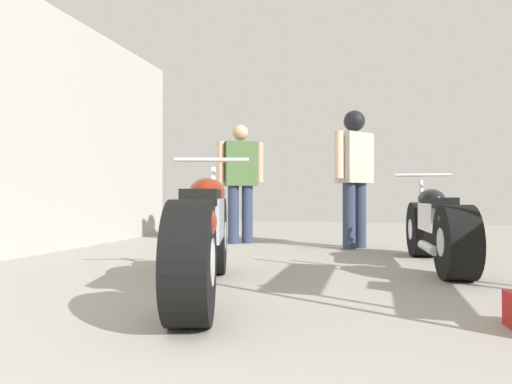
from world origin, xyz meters
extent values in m
plane|color=gray|center=(0.00, 3.20, 0.00)|extent=(15.35, 15.35, 0.00)
cylinder|color=black|center=(-0.51, 3.24, 0.32)|extent=(0.40, 0.68, 0.64)
cylinder|color=silver|center=(-0.51, 3.24, 0.32)|extent=(0.29, 0.30, 0.24)
cylinder|color=black|center=(-0.08, 1.85, 0.32)|extent=(0.40, 0.68, 0.64)
cylinder|color=silver|center=(-0.08, 1.85, 0.32)|extent=(0.29, 0.30, 0.24)
cube|color=silver|center=(-0.29, 2.54, 0.50)|extent=(0.42, 0.69, 0.28)
ellipsoid|color=maroon|center=(-0.36, 2.75, 0.68)|extent=(0.40, 0.58, 0.22)
cube|color=black|center=(-0.24, 2.37, 0.65)|extent=(0.35, 0.53, 0.10)
ellipsoid|color=maroon|center=(-0.09, 1.89, 0.52)|extent=(0.38, 0.50, 0.24)
cylinder|color=silver|center=(-0.50, 3.20, 0.62)|extent=(0.12, 0.26, 0.58)
cylinder|color=silver|center=(-0.48, 3.16, 0.96)|extent=(0.61, 0.22, 0.04)
cylinder|color=silver|center=(-0.34, 2.21, 0.23)|extent=(0.25, 0.55, 0.09)
cylinder|color=black|center=(1.33, 4.82, 0.30)|extent=(0.29, 0.61, 0.59)
cylinder|color=silver|center=(1.33, 4.82, 0.30)|extent=(0.27, 0.25, 0.23)
cylinder|color=black|center=(1.45, 3.49, 0.30)|extent=(0.29, 0.61, 0.59)
cylinder|color=silver|center=(1.45, 3.49, 0.30)|extent=(0.27, 0.25, 0.23)
cube|color=silver|center=(1.39, 4.16, 0.46)|extent=(0.28, 0.61, 0.26)
ellipsoid|color=black|center=(1.37, 4.36, 0.63)|extent=(0.28, 0.50, 0.20)
cube|color=black|center=(1.40, 3.99, 0.60)|extent=(0.24, 0.46, 0.09)
ellipsoid|color=black|center=(1.44, 3.53, 0.48)|extent=(0.28, 0.43, 0.22)
cylinder|color=silver|center=(1.33, 4.79, 0.57)|extent=(0.07, 0.24, 0.54)
cylinder|color=silver|center=(1.33, 4.75, 0.89)|extent=(0.58, 0.09, 0.03)
cylinder|color=silver|center=(1.28, 3.87, 0.21)|extent=(0.13, 0.52, 0.08)
cylinder|color=#2D3851|center=(-1.08, 5.49, 0.40)|extent=(0.21, 0.21, 0.81)
cylinder|color=#2D3851|center=(-0.91, 5.60, 0.40)|extent=(0.21, 0.21, 0.81)
cube|color=#476638|center=(-1.00, 5.54, 1.12)|extent=(0.51, 0.44, 0.62)
cylinder|color=tan|center=(-1.23, 5.40, 1.14)|extent=(0.15, 0.15, 0.57)
cylinder|color=tan|center=(-0.76, 5.69, 1.14)|extent=(0.15, 0.15, 0.57)
sphere|color=tan|center=(-1.00, 5.54, 1.56)|extent=(0.22, 0.22, 0.22)
cylinder|color=#2D3851|center=(0.64, 5.46, 0.41)|extent=(0.22, 0.22, 0.83)
cylinder|color=#2D3851|center=(0.52, 5.30, 0.41)|extent=(0.22, 0.22, 0.83)
cube|color=#B2A899|center=(0.58, 5.38, 1.15)|extent=(0.48, 0.51, 0.64)
cylinder|color=beige|center=(0.76, 5.61, 1.17)|extent=(0.16, 0.16, 0.58)
cylinder|color=beige|center=(0.40, 5.16, 1.17)|extent=(0.16, 0.16, 0.58)
sphere|color=black|center=(0.58, 5.38, 1.60)|extent=(0.23, 0.23, 0.23)
sphere|color=black|center=(0.58, 5.38, 1.62)|extent=(0.27, 0.27, 0.27)
camera|label=1|loc=(0.83, -0.15, 0.66)|focal=29.79mm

